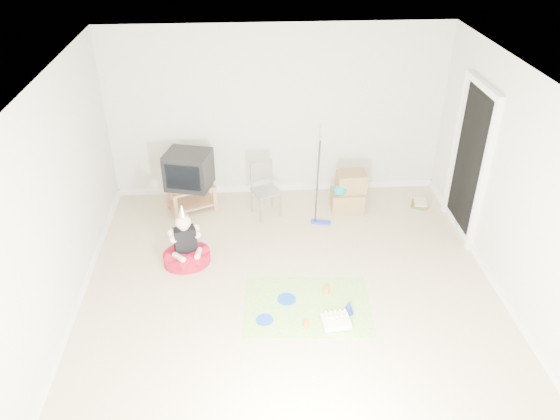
{
  "coord_description": "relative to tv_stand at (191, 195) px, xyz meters",
  "views": [
    {
      "loc": [
        -0.47,
        -5.1,
        4.26
      ],
      "look_at": [
        -0.1,
        0.4,
        0.9
      ],
      "focal_mm": 35.0,
      "sensor_mm": 36.0,
      "label": 1
    }
  ],
  "objects": [
    {
      "name": "cardboard_boxes",
      "position": [
        2.32,
        -0.14,
        0.04
      ],
      "size": [
        0.5,
        0.38,
        0.6
      ],
      "color": "olive",
      "rests_on": "ground"
    },
    {
      "name": "orange_cup_near",
      "position": [
        1.74,
        -2.04,
        -0.2
      ],
      "size": [
        0.1,
        0.1,
        0.08
      ],
      "primitive_type": "cylinder",
      "rotation": [
        0.0,
        0.0,
        -0.49
      ],
      "color": "orange",
      "rests_on": "party_mat"
    },
    {
      "name": "crt_tv",
      "position": [
        -0.0,
        0.0,
        0.43
      ],
      "size": [
        0.73,
        0.65,
        0.53
      ],
      "primitive_type": "cube",
      "rotation": [
        0.0,
        0.0,
        -0.26
      ],
      "color": "black",
      "rests_on": "tv_stand"
    },
    {
      "name": "orange_cup_far",
      "position": [
        1.43,
        -2.61,
        -0.2
      ],
      "size": [
        0.07,
        0.07,
        0.07
      ],
      "primitive_type": "cylinder",
      "rotation": [
        0.0,
        0.0,
        -0.15
      ],
      "color": "orange",
      "rests_on": "party_mat"
    },
    {
      "name": "doorway_recess",
      "position": [
        3.79,
        -0.77,
        0.78
      ],
      "size": [
        0.02,
        0.9,
        2.05
      ],
      "primitive_type": "cube",
      "color": "black",
      "rests_on": "ground"
    },
    {
      "name": "ground",
      "position": [
        1.31,
        -1.97,
        -0.25
      ],
      "size": [
        5.0,
        5.0,
        0.0
      ],
      "primitive_type": "plane",
      "color": "beige",
      "rests_on": "ground"
    },
    {
      "name": "birthday_cake",
      "position": [
        1.77,
        -2.6,
        -0.2
      ],
      "size": [
        0.33,
        0.27,
        0.15
      ],
      "color": "white",
      "rests_on": "party_mat"
    },
    {
      "name": "blue_plate_near",
      "position": [
        1.25,
        -2.14,
        -0.24
      ],
      "size": [
        0.28,
        0.28,
        0.01
      ],
      "primitive_type": "cylinder",
      "rotation": [
        0.0,
        0.0,
        -0.35
      ],
      "color": "#1648B5",
      "rests_on": "party_mat"
    },
    {
      "name": "party_mat",
      "position": [
        1.48,
        -2.27,
        -0.24
      ],
      "size": [
        1.52,
        1.15,
        0.01
      ],
      "primitive_type": "cube",
      "rotation": [
        0.0,
        0.0,
        -0.06
      ],
      "color": "#EC3187",
      "rests_on": "ground"
    },
    {
      "name": "floor_mop",
      "position": [
        1.87,
        -0.5,
        0.02
      ],
      "size": [
        0.3,
        0.38,
        1.15
      ],
      "color": "#2444B5",
      "rests_on": "ground"
    },
    {
      "name": "book_pile",
      "position": [
        3.44,
        -0.1,
        -0.21
      ],
      "size": [
        0.28,
        0.32,
        0.09
      ],
      "color": "#26732E",
      "rests_on": "ground"
    },
    {
      "name": "blue_plate_far",
      "position": [
        0.98,
        -2.48,
        -0.24
      ],
      "size": [
        0.22,
        0.22,
        0.01
      ],
      "primitive_type": "cylinder",
      "rotation": [
        0.0,
        0.0,
        -0.11
      ],
      "color": "#1648B5",
      "rests_on": "party_mat"
    },
    {
      "name": "tv_stand",
      "position": [
        0.0,
        0.0,
        0.0
      ],
      "size": [
        0.77,
        0.64,
        0.41
      ],
      "color": "#976A44",
      "rests_on": "ground"
    },
    {
      "name": "seated_woman",
      "position": [
        0.03,
        -1.32,
        -0.06
      ],
      "size": [
        0.75,
        0.75,
        0.87
      ],
      "color": "#B51029",
      "rests_on": "ground"
    },
    {
      "name": "folding_chair",
      "position": [
        1.1,
        -0.2,
        0.14
      ],
      "size": [
        0.47,
        0.46,
        0.8
      ],
      "color": "#95959A",
      "rests_on": "ground"
    },
    {
      "name": "blue_party_hat",
      "position": [
        1.94,
        -2.41,
        -0.15
      ],
      "size": [
        0.13,
        0.13,
        0.18
      ],
      "primitive_type": "cone",
      "rotation": [
        0.0,
        0.0,
        0.05
      ],
      "color": "#1A32BC",
      "rests_on": "party_mat"
    }
  ]
}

